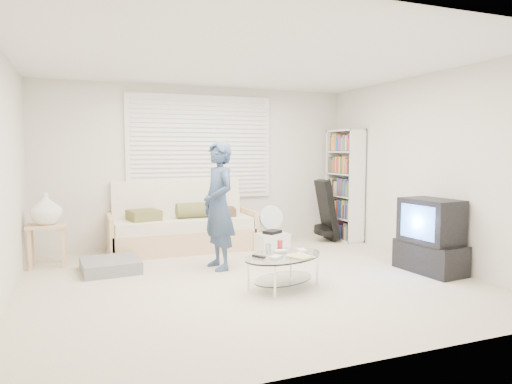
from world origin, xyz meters
name	(u,v)px	position (x,y,z in m)	size (l,w,h in m)	color
ground	(249,280)	(0.00, 0.00, 0.00)	(5.00, 5.00, 0.00)	#BAAB90
room_shell	(236,140)	(0.00, 0.48, 1.63)	(5.02, 4.52, 2.51)	beige
window_blinds	(201,147)	(0.00, 2.20, 1.55)	(2.32, 0.08, 1.62)	silver
futon_sofa	(182,227)	(-0.39, 1.87, 0.34)	(2.13, 0.86, 1.04)	tan
grey_floor_pillow	(110,265)	(-1.48, 0.96, 0.08)	(0.67, 0.67, 0.15)	slate
side_table	(46,212)	(-2.22, 1.52, 0.71)	(0.48, 0.39, 0.96)	tan
bookshelf	(344,185)	(2.32, 1.70, 0.92)	(0.29, 0.77, 1.84)	white
guitar_case	(327,215)	(1.96, 1.65, 0.45)	(0.38, 0.37, 1.00)	black
floor_fan	(270,222)	(0.97, 1.68, 0.37)	(0.38, 0.26, 0.64)	white
storage_bin	(272,242)	(0.83, 1.27, 0.14)	(0.48, 0.36, 0.32)	white
tv_unit	(430,237)	(2.20, -0.48, 0.44)	(0.53, 0.87, 0.91)	black
coffee_table	(284,262)	(0.23, -0.45, 0.30)	(1.16, 0.96, 0.49)	silver
standing_person	(219,206)	(-0.18, 0.62, 0.81)	(0.59, 0.39, 1.61)	navy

